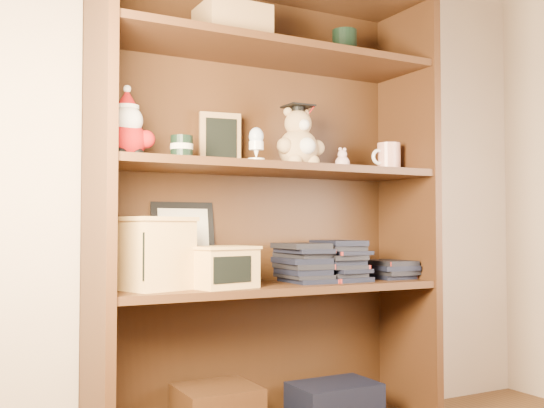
{
  "coord_description": "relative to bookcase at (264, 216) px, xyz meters",
  "views": [
    {
      "loc": [
        -0.85,
        -0.6,
        0.74
      ],
      "look_at": [
        0.16,
        1.3,
        0.82
      ],
      "focal_mm": 42.0,
      "sensor_mm": 36.0,
      "label": 1
    }
  ],
  "objects": [
    {
      "name": "book_stack_left",
      "position": [
        0.13,
        -0.05,
        -0.16
      ],
      "size": [
        0.14,
        0.2,
        0.13
      ],
      "color": "black",
      "rests_on": "shelf_lower"
    },
    {
      "name": "teachers_tin",
      "position": [
        -0.32,
        -0.05,
        0.21
      ],
      "size": [
        0.07,
        0.07,
        0.08
      ],
      "color": "black",
      "rests_on": "shelf_upper"
    },
    {
      "name": "book_stack_right",
      "position": [
        0.5,
        -0.05,
        -0.2
      ],
      "size": [
        0.14,
        0.2,
        0.06
      ],
      "color": "black",
      "rests_on": "shelf_lower"
    },
    {
      "name": "certificate_frame",
      "position": [
        -0.26,
        0.09,
        -0.09
      ],
      "size": [
        0.22,
        0.06,
        0.28
      ],
      "color": "black",
      "rests_on": "shelf_lower"
    },
    {
      "name": "bookcase",
      "position": [
        0.0,
        0.0,
        0.0
      ],
      "size": [
        1.2,
        0.35,
        1.6
      ],
      "color": "#402412",
      "rests_on": "ground"
    },
    {
      "name": "pink_figurine",
      "position": [
        0.29,
        -0.05,
        0.2
      ],
      "size": [
        0.05,
        0.05,
        0.08
      ],
      "color": "beige",
      "rests_on": "shelf_upper"
    },
    {
      "name": "egg_cup",
      "position": [
        -0.09,
        -0.13,
        0.23
      ],
      "size": [
        0.05,
        0.05,
        0.11
      ],
      "color": "white",
      "rests_on": "shelf_upper"
    },
    {
      "name": "santa_plush",
      "position": [
        -0.5,
        -0.06,
        0.26
      ],
      "size": [
        0.16,
        0.12,
        0.23
      ],
      "color": "#A50F0F",
      "rests_on": "shelf_upper"
    },
    {
      "name": "treats_box",
      "position": [
        -0.41,
        -0.05,
        -0.12
      ],
      "size": [
        0.26,
        0.26,
        0.22
      ],
      "color": "tan",
      "rests_on": "shelf_lower"
    },
    {
      "name": "chalkboard_plaque",
      "position": [
        -0.14,
        0.06,
        0.26
      ],
      "size": [
        0.15,
        0.09,
        0.19
      ],
      "color": "#9E7547",
      "rests_on": "shelf_upper"
    },
    {
      "name": "shelf_upper",
      "position": [
        0.0,
        -0.05,
        0.16
      ],
      "size": [
        1.14,
        0.33,
        0.02
      ],
      "color": "#402412",
      "rests_on": "ground"
    },
    {
      "name": "grad_teddy_bear",
      "position": [
        0.11,
        -0.06,
        0.26
      ],
      "size": [
        0.18,
        0.16,
        0.22
      ],
      "color": "tan",
      "rests_on": "shelf_upper"
    },
    {
      "name": "pencils_box",
      "position": [
        -0.2,
        -0.12,
        -0.16
      ],
      "size": [
        0.23,
        0.18,
        0.13
      ],
      "color": "tan",
      "rests_on": "shelf_lower"
    },
    {
      "name": "shelf_lower",
      "position": [
        0.0,
        -0.05,
        -0.24
      ],
      "size": [
        1.14,
        0.33,
        0.02
      ],
      "color": "#402412",
      "rests_on": "ground"
    },
    {
      "name": "teacher_mug",
      "position": [
        0.5,
        -0.05,
        0.23
      ],
      "size": [
        0.12,
        0.09,
        0.11
      ],
      "color": "silver",
      "rests_on": "shelf_upper"
    },
    {
      "name": "book_stack_mid",
      "position": [
        0.27,
        -0.05,
        -0.16
      ],
      "size": [
        0.14,
        0.2,
        0.14
      ],
      "color": "black",
      "rests_on": "shelf_lower"
    }
  ]
}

